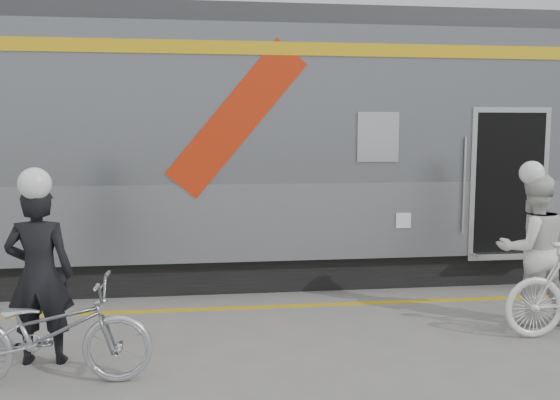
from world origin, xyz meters
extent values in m
plane|color=slate|center=(0.00, 0.00, 0.00)|extent=(90.00, 90.00, 0.00)
cube|color=black|center=(0.72, 4.20, 0.25)|extent=(24.00, 2.70, 0.50)
cube|color=#9EA0A5|center=(0.72, 4.20, 1.05)|extent=(24.00, 3.00, 1.10)
cube|color=slate|center=(0.72, 4.20, 2.70)|extent=(24.00, 3.00, 2.20)
cube|color=#38383A|center=(0.72, 4.20, 3.95)|extent=(24.00, 2.64, 0.30)
cube|color=gold|center=(0.72, 2.69, 3.45)|extent=(24.00, 0.02, 0.18)
cube|color=red|center=(-1.08, 2.69, 2.50)|extent=(1.96, 0.01, 2.19)
cube|color=black|center=(0.92, 2.69, 2.25)|extent=(0.55, 0.02, 0.65)
cube|color=black|center=(2.92, 2.90, 1.55)|extent=(1.05, 0.45, 2.10)
cube|color=silver|center=(2.92, 2.69, 1.55)|extent=(1.20, 0.02, 2.25)
cylinder|color=silver|center=(2.22, 2.67, 1.55)|extent=(0.04, 0.04, 1.40)
cube|color=silver|center=(2.92, 2.65, 0.52)|extent=(1.05, 0.25, 0.06)
cube|color=silver|center=(1.32, 2.69, 1.05)|extent=(0.22, 0.01, 0.22)
cube|color=gold|center=(0.00, 2.15, 0.00)|extent=(24.00, 0.12, 0.01)
imported|color=black|center=(-3.17, 0.56, 0.90)|extent=(0.67, 0.45, 1.81)
imported|color=#ABADB3|center=(-2.97, 0.01, 0.50)|extent=(1.91, 0.71, 1.00)
imported|color=silver|center=(2.41, 1.13, 0.91)|extent=(0.89, 0.70, 1.81)
sphere|color=white|center=(-3.17, 0.56, 1.97)|extent=(0.31, 0.31, 0.31)
sphere|color=white|center=(2.41, 1.13, 1.96)|extent=(0.29, 0.29, 0.29)
camera|label=1|loc=(-1.51, -5.48, 2.33)|focal=38.00mm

